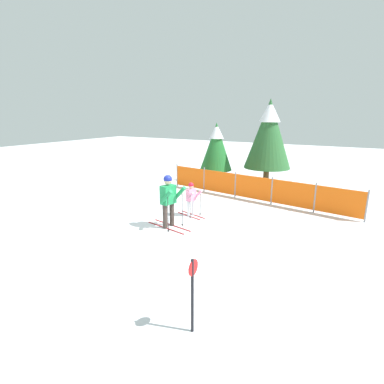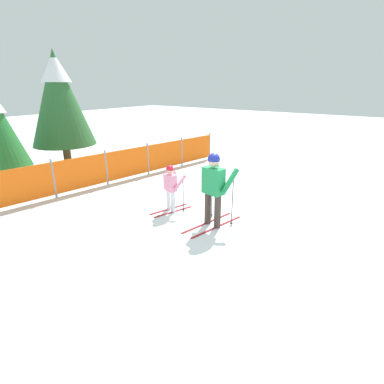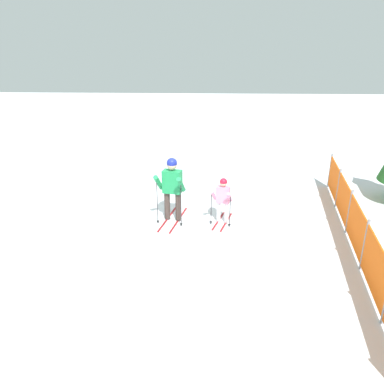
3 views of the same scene
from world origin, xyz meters
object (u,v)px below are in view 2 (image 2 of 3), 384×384
(skier_adult, at_px, (214,183))
(skier_child, at_px, (171,184))
(safety_fence, at_px, (128,163))
(conifer_far, at_px, (59,97))

(skier_adult, bearing_deg, skier_child, 98.43)
(skier_child, bearing_deg, safety_fence, 83.10)
(skier_adult, distance_m, conifer_far, 7.74)
(skier_adult, relative_size, skier_child, 1.40)
(skier_adult, distance_m, safety_fence, 4.58)
(skier_adult, relative_size, conifer_far, 0.40)
(skier_child, height_order, conifer_far, conifer_far)
(skier_adult, bearing_deg, safety_fence, 83.97)
(safety_fence, bearing_deg, skier_child, -113.43)
(skier_child, relative_size, safety_fence, 0.15)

